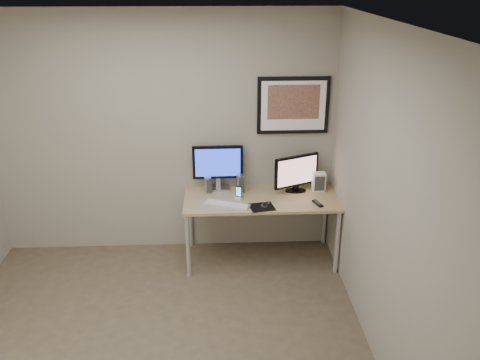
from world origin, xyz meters
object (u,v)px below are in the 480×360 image
(speaker_right, at_px, (240,183))
(keyboard, at_px, (227,204))
(speaker_left, at_px, (208,185))
(phone_dock, at_px, (239,192))
(monitor_tv, at_px, (296,173))
(fan_unit, at_px, (319,182))
(desk, at_px, (261,203))
(monitor_large, at_px, (218,165))
(framed_art, at_px, (293,105))

(speaker_right, height_order, keyboard, speaker_right)
(speaker_right, relative_size, keyboard, 0.43)
(speaker_left, distance_m, phone_dock, 0.36)
(keyboard, bearing_deg, speaker_left, 143.11)
(monitor_tv, height_order, fan_unit, monitor_tv)
(monitor_tv, xyz_separation_m, speaker_left, (-0.94, 0.01, -0.13))
(monitor_tv, distance_m, fan_unit, 0.27)
(desk, distance_m, speaker_right, 0.31)
(monitor_large, distance_m, keyboard, 0.50)
(framed_art, bearing_deg, speaker_left, -168.39)
(speaker_left, height_order, keyboard, speaker_left)
(speaker_right, relative_size, fan_unit, 0.98)
(monitor_tv, height_order, keyboard, monitor_tv)
(speaker_left, xyz_separation_m, keyboard, (0.19, -0.31, -0.08))
(framed_art, distance_m, monitor_tv, 0.70)
(framed_art, relative_size, speaker_right, 3.77)
(monitor_large, bearing_deg, framed_art, 4.71)
(keyboard, bearing_deg, monitor_tv, 43.60)
(phone_dock, bearing_deg, monitor_large, 152.03)
(desk, relative_size, phone_dock, 11.36)
(desk, xyz_separation_m, framed_art, (0.35, 0.33, 0.96))
(phone_dock, distance_m, keyboard, 0.21)
(fan_unit, bearing_deg, phone_dock, -171.30)
(speaker_right, xyz_separation_m, fan_unit, (0.84, -0.00, 0.00))
(monitor_tv, xyz_separation_m, keyboard, (-0.74, -0.30, -0.21))
(desk, bearing_deg, fan_unit, 13.42)
(monitor_large, bearing_deg, monitor_tv, -8.99)
(monitor_large, bearing_deg, desk, -30.67)
(speaker_right, bearing_deg, desk, -49.32)
(monitor_large, distance_m, phone_dock, 0.39)
(desk, relative_size, framed_art, 2.13)
(desk, bearing_deg, framed_art, 43.46)
(speaker_left, bearing_deg, phone_dock, -47.69)
(desk, xyz_separation_m, monitor_tv, (0.38, 0.14, 0.28))
(monitor_tv, xyz_separation_m, phone_dock, (-0.61, -0.15, -0.15))
(monitor_large, height_order, monitor_tv, monitor_large)
(desk, bearing_deg, keyboard, -154.99)
(speaker_right, relative_size, phone_dock, 1.41)
(framed_art, height_order, monitor_large, framed_art)
(speaker_right, bearing_deg, monitor_large, 143.48)
(monitor_tv, bearing_deg, desk, 175.94)
(speaker_left, bearing_deg, monitor_tv, -21.99)
(monitor_tv, relative_size, phone_dock, 3.45)
(desk, xyz_separation_m, speaker_right, (-0.21, 0.15, 0.17))
(phone_dock, xyz_separation_m, keyboard, (-0.13, -0.15, -0.06))
(fan_unit, bearing_deg, desk, -168.56)
(phone_dock, relative_size, keyboard, 0.30)
(desk, relative_size, fan_unit, 7.85)
(monitor_large, height_order, keyboard, monitor_large)
(monitor_large, bearing_deg, speaker_left, -136.87)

